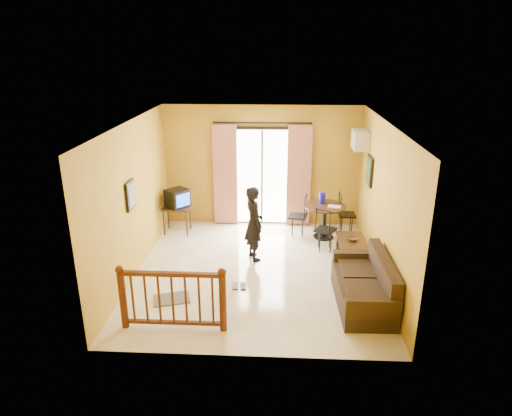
# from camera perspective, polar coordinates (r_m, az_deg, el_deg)

# --- Properties ---
(ground) EXTENTS (5.00, 5.00, 0.00)m
(ground) POSITION_cam_1_polar(r_m,az_deg,el_deg) (8.73, 0.07, -7.90)
(ground) COLOR beige
(ground) RESTS_ON ground
(room_shell) EXTENTS (5.00, 5.00, 5.00)m
(room_shell) POSITION_cam_1_polar(r_m,az_deg,el_deg) (8.08, 0.07, 2.84)
(room_shell) COLOR white
(room_shell) RESTS_ON ground
(balcony_door) EXTENTS (2.25, 0.14, 2.46)m
(balcony_door) POSITION_cam_1_polar(r_m,az_deg,el_deg) (10.56, 0.75, 4.02)
(balcony_door) COLOR black
(balcony_door) RESTS_ON ground
(tv_table) EXTENTS (0.62, 0.51, 0.62)m
(tv_table) POSITION_cam_1_polar(r_m,az_deg,el_deg) (10.43, -9.88, -0.23)
(tv_table) COLOR black
(tv_table) RESTS_ON ground
(television) EXTENTS (0.60, 0.60, 0.40)m
(television) POSITION_cam_1_polar(r_m,az_deg,el_deg) (10.33, -9.80, 1.22)
(television) COLOR black
(television) RESTS_ON tv_table
(picture_left) EXTENTS (0.05, 0.42, 0.52)m
(picture_left) POSITION_cam_1_polar(r_m,az_deg,el_deg) (8.35, -15.38, 1.57)
(picture_left) COLOR black
(picture_left) RESTS_ON room_shell
(dining_table) EXTENTS (0.90, 0.90, 0.75)m
(dining_table) POSITION_cam_1_polar(r_m,az_deg,el_deg) (10.09, 8.57, -0.50)
(dining_table) COLOR black
(dining_table) RESTS_ON ground
(water_jug) EXTENTS (0.14, 0.14, 0.25)m
(water_jug) POSITION_cam_1_polar(r_m,az_deg,el_deg) (10.11, 8.27, 1.26)
(water_jug) COLOR #1813B7
(water_jug) RESTS_ON dining_table
(serving_tray) EXTENTS (0.32, 0.24, 0.02)m
(serving_tray) POSITION_cam_1_polar(r_m,az_deg,el_deg) (9.96, 9.79, 0.18)
(serving_tray) COLOR #ECE2C9
(serving_tray) RESTS_ON dining_table
(dining_chairs) EXTENTS (1.54, 1.39, 0.95)m
(dining_chairs) POSITION_cam_1_polar(r_m,az_deg,el_deg) (10.21, 8.28, -3.85)
(dining_chairs) COLOR black
(dining_chairs) RESTS_ON ground
(air_conditioner) EXTENTS (0.31, 0.60, 0.40)m
(air_conditioner) POSITION_cam_1_polar(r_m,az_deg,el_deg) (10.00, 12.86, 8.31)
(air_conditioner) COLOR silver
(air_conditioner) RESTS_ON room_shell
(botanical_print) EXTENTS (0.05, 0.50, 0.60)m
(botanical_print) POSITION_cam_1_polar(r_m,az_deg,el_deg) (9.51, 13.99, 4.53)
(botanical_print) COLOR black
(botanical_print) RESTS_ON room_shell
(coffee_table) EXTENTS (0.54, 0.97, 0.43)m
(coffee_table) POSITION_cam_1_polar(r_m,az_deg,el_deg) (9.22, 11.85, -4.81)
(coffee_table) COLOR black
(coffee_table) RESTS_ON ground
(bowl) EXTENTS (0.25, 0.25, 0.06)m
(bowl) POSITION_cam_1_polar(r_m,az_deg,el_deg) (9.15, 11.93, -3.83)
(bowl) COLOR #52361C
(bowl) RESTS_ON coffee_table
(sofa) EXTENTS (0.86, 1.78, 0.84)m
(sofa) POSITION_cam_1_polar(r_m,az_deg,el_deg) (7.77, 13.63, -9.64)
(sofa) COLOR black
(sofa) RESTS_ON ground
(standing_person) EXTENTS (0.55, 0.65, 1.50)m
(standing_person) POSITION_cam_1_polar(r_m,az_deg,el_deg) (8.93, -0.28, -1.94)
(standing_person) COLOR black
(standing_person) RESTS_ON ground
(stair_balustrade) EXTENTS (1.63, 0.13, 1.04)m
(stair_balustrade) POSITION_cam_1_polar(r_m,az_deg,el_deg) (6.97, -10.43, -10.72)
(stair_balustrade) COLOR #471E0F
(stair_balustrade) RESTS_ON ground
(doormat) EXTENTS (0.69, 0.55, 0.02)m
(doormat) POSITION_cam_1_polar(r_m,az_deg,el_deg) (7.98, -10.49, -11.09)
(doormat) COLOR #585146
(doormat) RESTS_ON ground
(sandals) EXTENTS (0.27, 0.26, 0.03)m
(sandals) POSITION_cam_1_polar(r_m,az_deg,el_deg) (8.21, -2.12, -9.73)
(sandals) COLOR #52361C
(sandals) RESTS_ON ground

